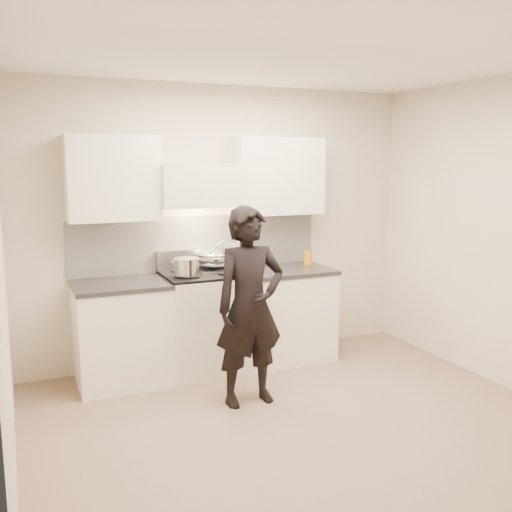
% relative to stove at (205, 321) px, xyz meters
% --- Properties ---
extents(ground_plane, '(4.00, 4.00, 0.00)m').
position_rel_stove_xyz_m(ground_plane, '(0.30, -1.42, -0.47)').
color(ground_plane, '#7F6753').
extents(room_shell, '(4.04, 3.54, 2.70)m').
position_rel_stove_xyz_m(room_shell, '(0.24, -1.05, 1.12)').
color(room_shell, beige).
rests_on(room_shell, ground).
extents(stove, '(0.76, 0.65, 0.96)m').
position_rel_stove_xyz_m(stove, '(0.00, 0.00, 0.00)').
color(stove, beige).
rests_on(stove, ground).
extents(counter_right, '(0.92, 0.67, 0.92)m').
position_rel_stove_xyz_m(counter_right, '(0.83, 0.00, -0.01)').
color(counter_right, white).
rests_on(counter_right, ground).
extents(counter_left, '(0.82, 0.67, 0.92)m').
position_rel_stove_xyz_m(counter_left, '(-0.78, 0.00, -0.01)').
color(counter_left, white).
rests_on(counter_left, ground).
extents(wok, '(0.37, 0.44, 0.30)m').
position_rel_stove_xyz_m(wok, '(0.13, 0.12, 0.58)').
color(wok, silver).
rests_on(wok, stove).
extents(stock_pot, '(0.32, 0.29, 0.15)m').
position_rel_stove_xyz_m(stock_pot, '(-0.20, -0.11, 0.56)').
color(stock_pot, silver).
rests_on(stock_pot, stove).
extents(utensil_crock, '(0.12, 0.12, 0.32)m').
position_rel_stove_xyz_m(utensil_crock, '(0.45, 0.21, 0.54)').
color(utensil_crock, '#ADADAD').
rests_on(utensil_crock, counter_right).
extents(spice_jar, '(0.05, 0.05, 0.11)m').
position_rel_stove_xyz_m(spice_jar, '(0.70, 0.23, 0.50)').
color(spice_jar, '#CC6219').
rests_on(spice_jar, counter_right).
extents(oil_glass, '(0.08, 0.08, 0.15)m').
position_rel_stove_xyz_m(oil_glass, '(1.15, 0.10, 0.52)').
color(oil_glass, '#BC780F').
rests_on(oil_glass, counter_right).
extents(person, '(0.61, 0.42, 1.63)m').
position_rel_stove_xyz_m(person, '(0.10, -0.86, 0.34)').
color(person, black).
rests_on(person, ground).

